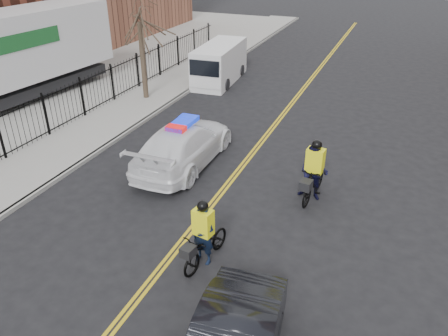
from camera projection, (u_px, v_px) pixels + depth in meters
The scene contains 11 objects.
ground at pixel (189, 233), 13.48m from camera, with size 120.00×120.00×0.00m, color black.
center_line_left at pixel (265, 134), 20.00m from camera, with size 0.10×60.00×0.01m, color gold.
center_line_right at pixel (269, 135), 19.95m from camera, with size 0.10×60.00×0.01m, color gold.
sidewalk at pixel (128, 111), 22.45m from camera, with size 3.00×60.00×0.15m, color gray.
curb at pixel (153, 115), 21.95m from camera, with size 0.20×60.00×0.15m, color gray.
iron_fence at pixel (101, 90), 22.51m from camera, with size 0.12×28.00×2.00m, color black, non-canonical shape.
street_tree at pixel (141, 34), 22.46m from camera, with size 3.20×3.20×4.80m.
police_cruiser at pixel (184, 144), 17.14m from camera, with size 2.41×5.76×1.82m.
cargo_van at pixel (219, 64), 26.49m from camera, with size 2.36×5.46×2.23m.
cyclist_near at pixel (203, 241), 12.02m from camera, with size 1.04×2.13×2.00m.
cyclist_far at pixel (313, 176), 14.86m from camera, with size 1.06×2.24×2.21m.
Camera 1 is at (5.15, -9.64, 8.22)m, focal length 35.00 mm.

